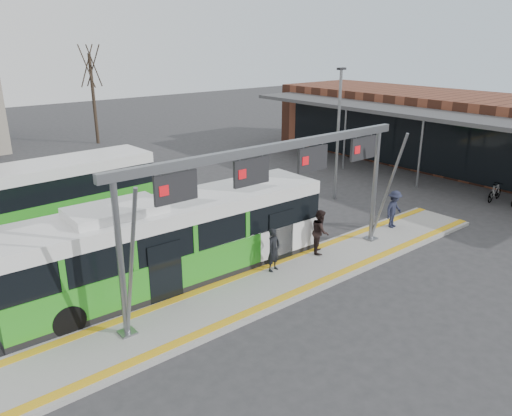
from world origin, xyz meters
The scene contains 15 objects.
ground centered at (0.00, 0.00, 0.00)m, with size 120.00×120.00×0.00m, color #2D2D30.
platform_main centered at (0.00, 0.00, 0.07)m, with size 22.00×3.00×0.15m, color gray.
platform_second centered at (-4.00, 8.00, 0.07)m, with size 20.00×3.00×0.15m, color gray.
tactile_main centered at (0.00, 0.00, 0.16)m, with size 22.00×2.65×0.02m.
tactile_second centered at (-4.00, 9.15, 0.16)m, with size 20.00×0.35×0.02m.
gantry centered at (-0.35, 0.25, 4.30)m, with size 13.00×1.68×5.20m.
station_building centered at (21.83, 4.00, 2.53)m, with size 11.50×32.00×5.00m.
hero_bus centered at (-3.41, 2.69, 1.59)m, with size 12.73×3.00×3.48m.
bg_bus_green centered at (-6.32, 11.54, 1.58)m, with size 12.93×3.30×3.21m.
passenger_a centered at (-0.05, 0.72, 1.03)m, with size 0.64×0.42×1.75m, color black.
passenger_b centered at (2.65, 0.79, 1.09)m, with size 0.92×0.71×1.89m, color black.
passenger_c centered at (7.54, 0.57, 1.07)m, with size 1.18×0.68×1.83m, color #1C2033.
bicycle_d centered at (15.79, -0.40, 0.53)m, with size 0.50×1.76×1.06m, color gray.
tree_mid centered at (5.03, 29.75, 6.52)m, with size 1.40×1.40×8.60m.
lamp_east centered at (9.09, 5.68, 3.91)m, with size 0.50×0.25×7.34m.
Camera 1 is at (-11.97, -12.57, 8.89)m, focal length 35.00 mm.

